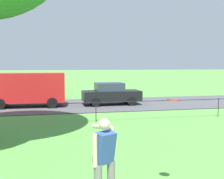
{
  "coord_description": "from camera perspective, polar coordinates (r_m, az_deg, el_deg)",
  "views": [
    {
      "loc": [
        -2.19,
        -1.63,
        2.78
      ],
      "look_at": [
        -0.13,
        7.76,
        1.95
      ],
      "focal_mm": 45.84,
      "sensor_mm": 36.0,
      "label": 1
    }
  ],
  "objects": [
    {
      "name": "street_strip",
      "position": [
        20.03,
        -6.01,
        -3.04
      ],
      "size": [
        80.0,
        6.94,
        0.01
      ],
      "primitive_type": "cube",
      "color": "#4C4C51",
      "rests_on": "ground"
    },
    {
      "name": "panel_van_far_right",
      "position": [
        19.7,
        -16.69,
        0.35
      ],
      "size": [
        5.07,
        2.25,
        2.24
      ],
      "color": "red",
      "rests_on": "ground"
    },
    {
      "name": "car_black_center",
      "position": [
        19.91,
        -0.22,
        -0.82
      ],
      "size": [
        4.01,
        1.84,
        1.54
      ],
      "color": "black",
      "rests_on": "ground"
    },
    {
      "name": "park_fence",
      "position": [
        13.94,
        -3.22,
        -3.72
      ],
      "size": [
        39.94,
        0.04,
        1.0
      ],
      "color": "black",
      "rests_on": "ground"
    },
    {
      "name": "frisbee",
      "position": [
        6.21,
        12.07,
        -2.08
      ],
      "size": [
        0.36,
        0.36,
        0.08
      ],
      "color": "red"
    },
    {
      "name": "person_thrower",
      "position": [
        5.6,
        -1.58,
        -13.98
      ],
      "size": [
        0.48,
        0.89,
        1.78
      ],
      "color": "slate",
      "rests_on": "ground"
    }
  ]
}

